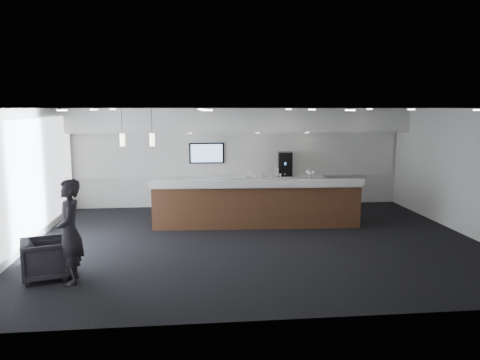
{
  "coord_description": "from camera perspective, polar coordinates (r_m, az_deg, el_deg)",
  "views": [
    {
      "loc": [
        -1.5,
        -10.22,
        3.01
      ],
      "look_at": [
        -0.26,
        1.3,
        1.22
      ],
      "focal_mm": 35.0,
      "sensor_mm": 36.0,
      "label": 1
    }
  ],
  "objects": [
    {
      "name": "cup_5",
      "position": [
        14.08,
        3.23,
        0.58
      ],
      "size": [
        0.11,
        0.11,
        0.1
      ],
      "primitive_type": "imported",
      "rotation": [
        0.0,
        0.0,
        3.23
      ],
      "color": "white",
      "rests_on": "back_credenza"
    },
    {
      "name": "left_wall",
      "position": [
        10.91,
        -24.78,
        0.03
      ],
      "size": [
        0.02,
        8.0,
        3.0
      ],
      "primitive_type": "cube",
      "color": "silver",
      "rests_on": "ground"
    },
    {
      "name": "armchair",
      "position": [
        9.09,
        -22.62,
        -8.85
      ],
      "size": [
        0.99,
        0.98,
        0.72
      ],
      "primitive_type": "imported",
      "rotation": [
        0.0,
        0.0,
        1.89
      ],
      "color": "black",
      "rests_on": "ground"
    },
    {
      "name": "coffee_machine",
      "position": [
        14.33,
        5.52,
        1.95
      ],
      "size": [
        0.47,
        0.57,
        0.73
      ],
      "rotation": [
        0.0,
        0.0,
        -0.12
      ],
      "color": "black",
      "rests_on": "back_credenza"
    },
    {
      "name": "cup_7",
      "position": [
        14.04,
        2.1,
        0.56
      ],
      "size": [
        0.12,
        0.12,
        0.1
      ],
      "primitive_type": "imported",
      "rotation": [
        0.0,
        0.0,
        4.52
      ],
      "color": "white",
      "rests_on": "back_credenza"
    },
    {
      "name": "lounge_guest",
      "position": [
        8.58,
        -20.06,
        -5.94
      ],
      "size": [
        0.58,
        0.74,
        1.81
      ],
      "primitive_type": "imported",
      "rotation": [
        0.0,
        0.0,
        -1.34
      ],
      "color": "black",
      "rests_on": "ground"
    },
    {
      "name": "ground",
      "position": [
        10.76,
        2.15,
        -7.45
      ],
      "size": [
        10.0,
        10.0,
        0.0
      ],
      "primitive_type": "plane",
      "color": "black",
      "rests_on": "ground"
    },
    {
      "name": "cup_3",
      "position": [
        14.13,
        4.35,
        0.6
      ],
      "size": [
        0.14,
        0.14,
        0.1
      ],
      "primitive_type": "imported",
      "rotation": [
        0.0,
        0.0,
        1.94
      ],
      "color": "white",
      "rests_on": "back_credenza"
    },
    {
      "name": "ceiling_can_lights",
      "position": [
        10.33,
        2.25,
        8.58
      ],
      "size": [
        7.0,
        5.0,
        0.02
      ],
      "primitive_type": null,
      "color": "white",
      "rests_on": "ceiling"
    },
    {
      "name": "ceiling",
      "position": [
        10.33,
        2.25,
        8.74
      ],
      "size": [
        10.0,
        8.0,
        0.02
      ],
      "primitive_type": "cube",
      "color": "#232325",
      "rests_on": "back_wall"
    },
    {
      "name": "info_sign_left",
      "position": [
        14.03,
        1.1,
        0.84
      ],
      "size": [
        0.17,
        0.04,
        0.23
      ],
      "primitive_type": "cube",
      "rotation": [
        0.0,
        0.0,
        -0.14
      ],
      "color": "white",
      "rests_on": "back_credenza"
    },
    {
      "name": "back_wall",
      "position": [
        14.38,
        -0.1,
        2.78
      ],
      "size": [
        10.0,
        0.02,
        3.0
      ],
      "primitive_type": "cube",
      "color": "silver",
      "rests_on": "ground"
    },
    {
      "name": "alcove_panel",
      "position": [
        14.34,
        -0.09,
        3.16
      ],
      "size": [
        9.8,
        0.06,
        1.4
      ],
      "primitive_type": "cube",
      "color": "silver",
      "rests_on": "back_wall"
    },
    {
      "name": "cup_0",
      "position": [
        14.21,
        6.02,
        0.62
      ],
      "size": [
        0.11,
        0.11,
        0.1
      ],
      "primitive_type": "imported",
      "color": "white",
      "rests_on": "back_credenza"
    },
    {
      "name": "back_credenza",
      "position": [
        14.17,
        0.05,
        -1.49
      ],
      "size": [
        5.06,
        0.66,
        0.95
      ],
      "color": "gray",
      "rests_on": "ground"
    },
    {
      "name": "cup_4",
      "position": [
        14.1,
        3.79,
        0.59
      ],
      "size": [
        0.14,
        0.14,
        0.1
      ],
      "primitive_type": "imported",
      "rotation": [
        0.0,
        0.0,
        2.58
      ],
      "color": "white",
      "rests_on": "back_credenza"
    },
    {
      "name": "cup_2",
      "position": [
        14.15,
        4.91,
        0.6
      ],
      "size": [
        0.13,
        0.13,
        0.1
      ],
      "primitive_type": "imported",
      "rotation": [
        0.0,
        0.0,
        1.29
      ],
      "color": "white",
      "rests_on": "back_credenza"
    },
    {
      "name": "pendant_left",
      "position": [
        11.08,
        -10.81,
        4.72
      ],
      "size": [
        0.12,
        0.12,
        0.3
      ],
      "primitive_type": "cylinder",
      "color": "#FFF3C6",
      "rests_on": "ceiling"
    },
    {
      "name": "cup_6",
      "position": [
        14.06,
        2.67,
        0.57
      ],
      "size": [
        0.15,
        0.15,
        0.1
      ],
      "primitive_type": "imported",
      "rotation": [
        0.0,
        0.0,
        3.87
      ],
      "color": "white",
      "rests_on": "back_credenza"
    },
    {
      "name": "soffit_bulkhead",
      "position": [
        13.86,
        0.09,
        7.32
      ],
      "size": [
        10.0,
        0.9,
        0.7
      ],
      "primitive_type": "cube",
      "color": "silver",
      "rests_on": "back_wall"
    },
    {
      "name": "window_blinds_wall",
      "position": [
        10.9,
        -24.58,
        0.04
      ],
      "size": [
        0.04,
        7.36,
        2.55
      ],
      "primitive_type": "cube",
      "color": "silver",
      "rests_on": "left_wall"
    },
    {
      "name": "cup_1",
      "position": [
        14.18,
        5.46,
        0.61
      ],
      "size": [
        0.15,
        0.15,
        0.1
      ],
      "primitive_type": "imported",
      "rotation": [
        0.0,
        0.0,
        0.65
      ],
      "color": "white",
      "rests_on": "back_credenza"
    },
    {
      "name": "pendant_right",
      "position": [
        11.16,
        -14.4,
        4.63
      ],
      "size": [
        0.12,
        0.12,
        0.3
      ],
      "primitive_type": "cylinder",
      "color": "#FFF3C6",
      "rests_on": "ceiling"
    },
    {
      "name": "info_sign_right",
      "position": [
        14.17,
        4.66,
        0.95
      ],
      "size": [
        0.19,
        0.08,
        0.26
      ],
      "primitive_type": "cube",
      "rotation": [
        0.0,
        0.0,
        -0.34
      ],
      "color": "white",
      "rests_on": "back_credenza"
    },
    {
      "name": "wall_tv",
      "position": [
        14.2,
        -4.09,
        3.29
      ],
      "size": [
        1.05,
        0.08,
        0.62
      ],
      "color": "black",
      "rests_on": "back_wall"
    },
    {
      "name": "service_counter",
      "position": [
        11.96,
        1.99,
        -2.95
      ],
      "size": [
        5.34,
        1.15,
        1.49
      ],
      "rotation": [
        0.0,
        0.0,
        -0.05
      ],
      "color": "#4C2619",
      "rests_on": "ground"
    },
    {
      "name": "right_wall",
      "position": [
        12.2,
        26.11,
        0.79
      ],
      "size": [
        0.02,
        8.0,
        3.0
      ],
      "primitive_type": "cube",
      "color": "silver",
      "rests_on": "ground"
    }
  ]
}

